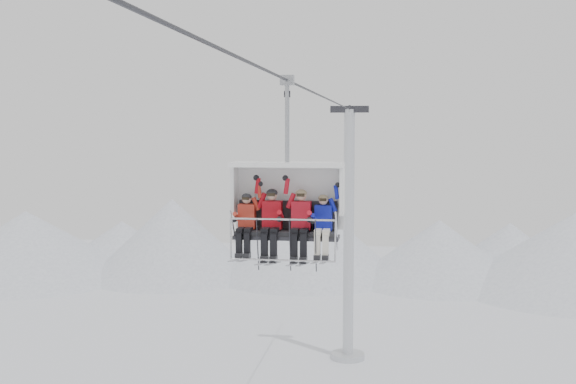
# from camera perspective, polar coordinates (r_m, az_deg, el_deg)

# --- Properties ---
(ridgeline) EXTENTS (72.00, 21.00, 7.00)m
(ridgeline) POSITION_cam_1_polar(r_m,az_deg,el_deg) (58.75, 4.48, -4.29)
(ridgeline) COLOR silver
(ridgeline) RESTS_ON ground
(lift_tower_right) EXTENTS (2.00, 1.80, 13.48)m
(lift_tower_right) POSITION_cam_1_polar(r_m,az_deg,el_deg) (38.43, 4.81, -4.75)
(lift_tower_right) COLOR silver
(lift_tower_right) RESTS_ON ground
(haul_cable) EXTENTS (0.06, 50.00, 0.06)m
(haul_cable) POSITION_cam_1_polar(r_m,az_deg,el_deg) (16.03, 0.00, 8.80)
(haul_cable) COLOR #2B2B30
(haul_cable) RESTS_ON lift_tower_left
(chairlift_carrier) EXTENTS (2.47, 1.17, 3.98)m
(chairlift_carrier) POSITION_cam_1_polar(r_m,az_deg,el_deg) (16.06, -0.00, -0.52)
(chairlift_carrier) COLOR black
(chairlift_carrier) RESTS_ON haul_cable
(skier_far_left) EXTENTS (0.37, 1.69, 1.51)m
(skier_far_left) POSITION_cam_1_polar(r_m,az_deg,el_deg) (15.96, -3.35, -2.43)
(skier_far_left) COLOR red
(skier_far_left) RESTS_ON chairlift_carrier
(skier_center_left) EXTENTS (0.42, 1.69, 1.67)m
(skier_center_left) POSITION_cam_1_polar(r_m,az_deg,el_deg) (15.86, -1.32, -2.29)
(skier_center_left) COLOR #B40D18
(skier_center_left) RESTS_ON chairlift_carrier
(skier_center_right) EXTENTS (0.42, 1.69, 1.67)m
(skier_center_right) POSITION_cam_1_polar(r_m,az_deg,el_deg) (15.77, 1.01, -2.34)
(skier_center_right) COLOR red
(skier_center_right) RESTS_ON chairlift_carrier
(skier_far_right) EXTENTS (0.37, 1.69, 1.50)m
(skier_far_right) POSITION_cam_1_polar(r_m,az_deg,el_deg) (15.71, 2.77, -2.56)
(skier_far_right) COLOR #1019A4
(skier_far_right) RESTS_ON chairlift_carrier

